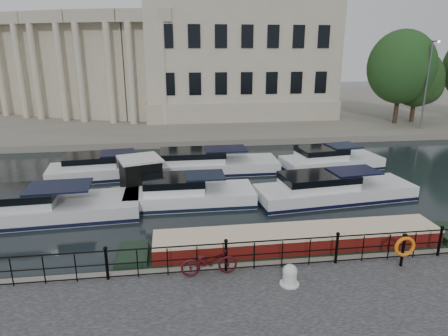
# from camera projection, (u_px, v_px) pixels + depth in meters

# --- Properties ---
(ground_plane) EXTENTS (160.00, 160.00, 0.00)m
(ground_plane) POSITION_uv_depth(u_px,v_px,m) (218.00, 253.00, 16.20)
(ground_plane) COLOR black
(ground_plane) RESTS_ON ground
(far_bank) EXTENTS (120.00, 42.00, 0.55)m
(far_bank) POSITION_uv_depth(u_px,v_px,m) (184.00, 108.00, 53.12)
(far_bank) COLOR #6B665B
(far_bank) RESTS_ON ground_plane
(railing) EXTENTS (24.14, 0.14, 1.22)m
(railing) POSITION_uv_depth(u_px,v_px,m) (226.00, 254.00, 13.72)
(railing) COLOR black
(railing) RESTS_ON near_quay
(civic_building) EXTENTS (53.55, 31.84, 16.85)m
(civic_building) POSITION_uv_depth(u_px,v_px,m) (175.00, 56.00, 46.96)
(civic_building) COLOR #ADA38C
(civic_building) RESTS_ON far_bank
(bicycle) EXTENTS (1.96, 0.76, 1.01)m
(bicycle) POSITION_uv_depth(u_px,v_px,m) (209.00, 261.00, 13.53)
(bicycle) COLOR #400B11
(bicycle) RESTS_ON near_quay
(mooring_bollard) EXTENTS (0.64, 0.64, 0.72)m
(mooring_bollard) POSITION_uv_depth(u_px,v_px,m) (290.00, 275.00, 13.01)
(mooring_bollard) COLOR silver
(mooring_bollard) RESTS_ON near_quay
(life_ring_post) EXTENTS (0.76, 0.20, 1.24)m
(life_ring_post) POSITION_uv_depth(u_px,v_px,m) (405.00, 247.00, 13.93)
(life_ring_post) COLOR black
(life_ring_post) RESTS_ON near_quay
(narrowboat) EXTENTS (14.06, 1.95, 1.52)m
(narrowboat) POSITION_uv_depth(u_px,v_px,m) (298.00, 249.00, 15.76)
(narrowboat) COLOR black
(narrowboat) RESTS_ON ground_plane
(harbour_hut) EXTENTS (3.65, 3.31, 2.19)m
(harbour_hut) POSITION_uv_depth(u_px,v_px,m) (141.00, 177.00, 22.59)
(harbour_hut) COLOR #6B665B
(harbour_hut) RESTS_ON ground_plane
(cabin_cruisers) EXTENTS (26.17, 9.75, 1.99)m
(cabin_cruisers) POSITION_uv_depth(u_px,v_px,m) (195.00, 183.00, 23.47)
(cabin_cruisers) COLOR silver
(cabin_cruisers) RESTS_ON ground_plane
(trees) EXTENTS (15.32, 7.32, 9.24)m
(trees) POSITION_uv_depth(u_px,v_px,m) (436.00, 72.00, 40.44)
(trees) COLOR black
(trees) RESTS_ON far_bank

